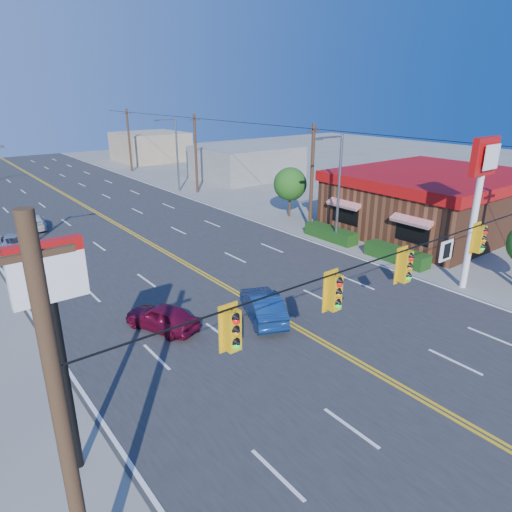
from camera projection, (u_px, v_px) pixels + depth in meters
ground at (408, 393)px, 17.26m from camera, size 160.00×160.00×0.00m
road at (165, 252)px, 32.13m from camera, size 20.00×120.00×0.06m
signal_span at (422, 274)px, 15.52m from camera, size 24.32×0.34×9.00m
kfc at (432, 201)px, 36.79m from camera, size 16.30×12.40×4.70m
kfc_pylon at (480, 184)px, 24.48m from camera, size 2.20×0.36×8.50m
pizza_hut_sign at (54, 313)px, 12.15m from camera, size 1.90×0.30×6.85m
streetlight_se at (337, 184)px, 32.32m from camera, size 2.55×0.25×8.00m
streetlight_ne at (175, 150)px, 50.18m from camera, size 2.55×0.25×8.00m
utility_pole_near at (312, 178)px, 36.21m from camera, size 0.28×0.28×8.40m
utility_pole_mid at (196, 154)px, 49.60m from camera, size 0.28×0.28×8.40m
utility_pole_far at (129, 141)px, 62.99m from camera, size 0.28×0.28×8.40m
tree_kfc_rear at (290, 184)px, 40.37m from camera, size 2.94×2.94×4.41m
bld_east_mid at (246, 162)px, 58.95m from camera, size 12.00×10.00×4.00m
bld_east_far at (150, 146)px, 73.53m from camera, size 10.00×10.00×4.40m
car_magenta at (162, 318)px, 21.55m from camera, size 2.78×4.04×1.28m
car_blue at (263, 306)px, 22.56m from camera, size 3.08×4.51×1.41m
car_white at (34, 223)px, 37.23m from camera, size 2.15×4.18×1.16m
car_silver at (14, 242)px, 32.38m from camera, size 2.76×4.68×1.22m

